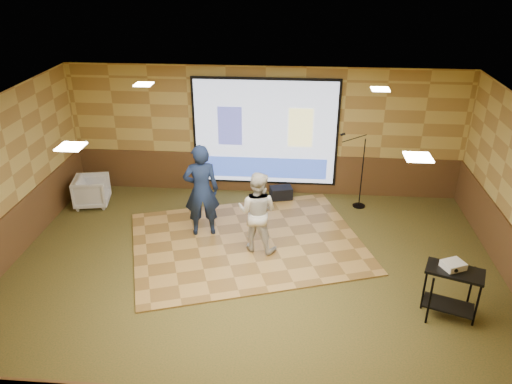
# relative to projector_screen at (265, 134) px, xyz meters

# --- Properties ---
(ground) EXTENTS (9.00, 9.00, 0.00)m
(ground) POSITION_rel_projector_screen_xyz_m (0.00, -3.44, -1.47)
(ground) COLOR #313C1B
(ground) RESTS_ON ground
(room_shell) EXTENTS (9.04, 7.04, 3.02)m
(room_shell) POSITION_rel_projector_screen_xyz_m (0.00, -3.44, 0.62)
(room_shell) COLOR tan
(room_shell) RESTS_ON ground
(wainscot_back) EXTENTS (9.00, 0.04, 0.95)m
(wainscot_back) POSITION_rel_projector_screen_xyz_m (0.00, 0.04, -1.00)
(wainscot_back) COLOR #533A1B
(wainscot_back) RESTS_ON ground
(wainscot_left) EXTENTS (0.04, 7.00, 0.95)m
(wainscot_left) POSITION_rel_projector_screen_xyz_m (-4.48, -3.44, -1.00)
(wainscot_left) COLOR #533A1B
(wainscot_left) RESTS_ON ground
(projector_screen) EXTENTS (3.32, 0.06, 2.52)m
(projector_screen) POSITION_rel_projector_screen_xyz_m (0.00, 0.00, 0.00)
(projector_screen) COLOR black
(projector_screen) RESTS_ON room_shell
(downlight_nw) EXTENTS (0.32, 0.32, 0.02)m
(downlight_nw) POSITION_rel_projector_screen_xyz_m (-2.20, -1.64, 1.50)
(downlight_nw) COLOR #FFE6BF
(downlight_nw) RESTS_ON room_shell
(downlight_ne) EXTENTS (0.32, 0.32, 0.02)m
(downlight_ne) POSITION_rel_projector_screen_xyz_m (2.20, -1.64, 1.50)
(downlight_ne) COLOR #FFE6BF
(downlight_ne) RESTS_ON room_shell
(downlight_sw) EXTENTS (0.32, 0.32, 0.02)m
(downlight_sw) POSITION_rel_projector_screen_xyz_m (-2.20, -4.94, 1.50)
(downlight_sw) COLOR #FFE6BF
(downlight_sw) RESTS_ON room_shell
(downlight_se) EXTENTS (0.32, 0.32, 0.02)m
(downlight_se) POSITION_rel_projector_screen_xyz_m (2.20, -4.94, 1.50)
(downlight_se) COLOR #FFE6BF
(downlight_se) RESTS_ON room_shell
(dance_floor) EXTENTS (5.25, 4.58, 0.03)m
(dance_floor) POSITION_rel_projector_screen_xyz_m (-0.19, -2.33, -1.46)
(dance_floor) COLOR #A97D3E
(dance_floor) RESTS_ON ground
(player_left) EXTENTS (0.78, 0.60, 1.91)m
(player_left) POSITION_rel_projector_screen_xyz_m (-1.12, -2.06, -0.49)
(player_left) COLOR #152243
(player_left) RESTS_ON dance_floor
(player_right) EXTENTS (0.91, 0.79, 1.60)m
(player_right) POSITION_rel_projector_screen_xyz_m (0.03, -2.56, -0.64)
(player_right) COLOR beige
(player_right) RESTS_ON dance_floor
(av_table) EXTENTS (0.84, 0.44, 0.89)m
(av_table) POSITION_rel_projector_screen_xyz_m (3.18, -4.27, -0.87)
(av_table) COLOR black
(av_table) RESTS_ON ground
(projector) EXTENTS (0.40, 0.37, 0.11)m
(projector) POSITION_rel_projector_screen_xyz_m (3.16, -4.21, -0.53)
(projector) COLOR silver
(projector) RESTS_ON av_table
(mic_stand) EXTENTS (0.69, 0.28, 1.75)m
(mic_stand) POSITION_rel_projector_screen_xyz_m (2.13, -0.56, -0.98)
(mic_stand) COLOR black
(mic_stand) RESTS_ON ground
(banquet_chair) EXTENTS (0.87, 0.85, 0.68)m
(banquet_chair) POSITION_rel_projector_screen_xyz_m (-3.85, -0.98, -1.14)
(banquet_chair) COLOR gray
(banquet_chair) RESTS_ON ground
(duffel_bag) EXTENTS (0.56, 0.44, 0.31)m
(duffel_bag) POSITION_rel_projector_screen_xyz_m (0.41, -0.36, -1.32)
(duffel_bag) COLOR black
(duffel_bag) RESTS_ON ground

